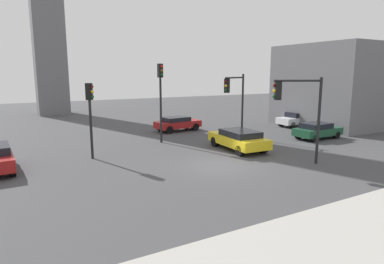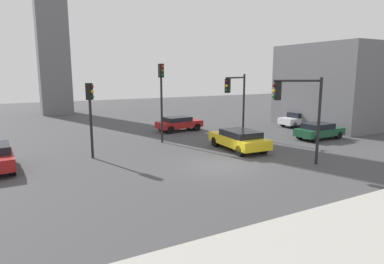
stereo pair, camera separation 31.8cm
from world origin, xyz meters
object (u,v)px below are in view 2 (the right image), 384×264
traffic_light_3 (298,103)px  car_2 (239,139)px  traffic_light_0 (236,94)px  car_1 (299,119)px  car_0 (179,123)px  traffic_light_1 (90,106)px  car_3 (319,131)px  traffic_light_2 (161,89)px

traffic_light_3 → car_2: size_ratio=1.03×
traffic_light_0 → car_1: (9.77, 2.84, -2.91)m
car_2 → car_0: bearing=5.0°
traffic_light_1 → car_2: bearing=28.5°
car_3 → car_0: bearing=131.7°
traffic_light_0 → traffic_light_3: size_ratio=1.03×
car_2 → car_1: bearing=-61.3°
traffic_light_2 → car_2: traffic_light_2 is taller
traffic_light_0 → car_2: 4.14m
car_2 → car_3: (7.79, -0.01, -0.06)m
traffic_light_3 → car_2: (-0.59, 4.55, -2.78)m
traffic_light_0 → traffic_light_1: size_ratio=1.11×
traffic_light_0 → car_1: traffic_light_0 is taller
traffic_light_0 → car_0: 7.03m
traffic_light_1 → car_3: 17.40m
traffic_light_1 → traffic_light_3: size_ratio=0.93×
car_1 → car_2: size_ratio=0.85×
traffic_light_0 → traffic_light_2: 5.62m
traffic_light_0 → traffic_light_1: (-10.77, -0.06, -0.41)m
traffic_light_3 → car_1: size_ratio=1.21×
traffic_light_1 → traffic_light_0: bearing=43.9°
car_0 → car_2: 8.69m
car_0 → car_3: size_ratio=1.06×
traffic_light_1 → traffic_light_3: (9.83, -7.04, 0.31)m
traffic_light_2 → car_2: bearing=30.8°
car_0 → traffic_light_3: bearing=-91.4°
traffic_light_1 → traffic_light_3: 12.10m
traffic_light_3 → car_2: traffic_light_3 is taller
traffic_light_1 → traffic_light_2: size_ratio=0.78×
traffic_light_2 → car_3: bearing=61.0°
car_0 → car_3: car_0 is taller
traffic_light_2 → car_2: size_ratio=1.22×
traffic_light_2 → car_0: traffic_light_2 is taller
traffic_light_0 → car_1: size_ratio=1.25×
car_0 → car_2: bearing=-93.3°
traffic_light_1 → car_3: size_ratio=1.15×
traffic_light_1 → car_3: bearing=35.2°
traffic_light_3 → traffic_light_0: bearing=-75.0°
car_0 → car_2: car_2 is taller
traffic_light_1 → car_2: 9.89m
car_1 → car_2: 12.51m
traffic_light_0 → car_0: (-1.80, 6.14, -2.93)m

